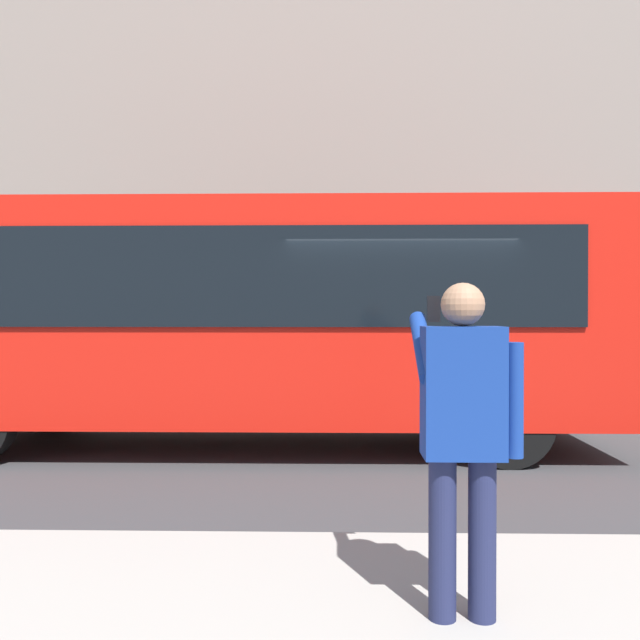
# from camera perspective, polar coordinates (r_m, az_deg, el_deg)

# --- Properties ---
(ground_plane) EXTENTS (60.00, 60.00, 0.00)m
(ground_plane) POSITION_cam_1_polar(r_m,az_deg,el_deg) (8.27, 6.42, -11.26)
(ground_plane) COLOR #38383A
(building_facade_far) EXTENTS (28.00, 1.55, 12.00)m
(building_facade_far) POSITION_cam_1_polar(r_m,az_deg,el_deg) (15.49, 4.16, 16.65)
(building_facade_far) COLOR gray
(building_facade_far) RESTS_ON ground_plane
(red_bus) EXTENTS (9.05, 2.54, 3.08)m
(red_bus) POSITION_cam_1_polar(r_m,az_deg,el_deg) (8.34, -6.37, 0.48)
(red_bus) COLOR red
(red_bus) RESTS_ON ground_plane
(pedestrian_photographer) EXTENTS (0.53, 0.52, 1.70)m
(pedestrian_photographer) POSITION_cam_1_polar(r_m,az_deg,el_deg) (3.39, 12.45, -8.83)
(pedestrian_photographer) COLOR #1E2347
(pedestrian_photographer) RESTS_ON sidewalk_curb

